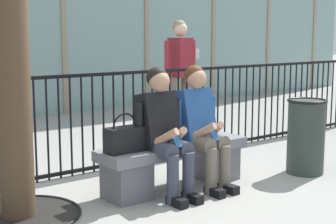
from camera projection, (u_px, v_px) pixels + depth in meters
ground_plane at (174, 188)px, 5.05m from camera, size 60.00×60.00×0.00m
stone_bench at (174, 161)px, 5.01m from camera, size 1.60×0.44×0.45m
seated_person_with_phone at (164, 128)px, 4.71m from camera, size 0.52×0.66×1.21m
seated_person_companion at (201, 123)px, 4.99m from camera, size 0.52×0.66×1.21m
handbag_on_bench at (125, 139)px, 4.60m from camera, size 0.36×0.18×0.36m
bystander_at_railing at (180, 70)px, 7.33m from camera, size 0.55×0.41×1.71m
plaza_railing at (119, 119)px, 5.75m from camera, size 8.96×0.04×1.10m
trash_can at (306, 136)px, 5.53m from camera, size 0.43×0.43×0.82m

